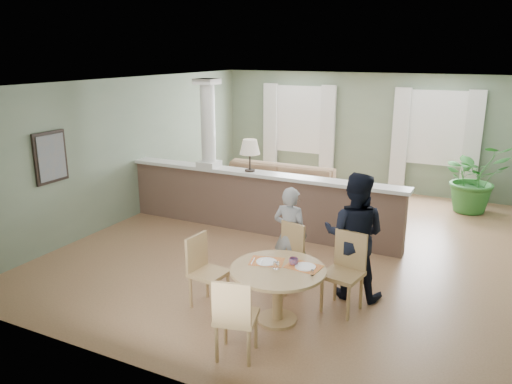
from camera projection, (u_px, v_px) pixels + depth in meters
The scene contains 12 objects.
ground at pixel (299, 243), 8.54m from camera, with size 8.00×8.00×0.00m, color tan.
room_shell at pixel (314, 133), 8.60m from camera, with size 7.02×8.02×2.71m.
pony_wall at pixel (253, 193), 8.94m from camera, with size 5.32×0.38×2.70m.
sofa at pixel (272, 189), 10.24m from camera, with size 3.03×1.19×0.89m, color #845F48.
houseplant at pixel (474, 178), 10.04m from camera, with size 1.28×1.11×1.43m, color #2E6D2B.
dining_table at pixel (278, 279), 5.94m from camera, with size 1.14×1.14×0.78m.
chair_far_boy at pixel (287, 253), 6.84m from camera, with size 0.51×0.51×0.91m.
chair_far_man at pixel (345, 268), 6.25m from camera, with size 0.52×0.52×1.00m.
chair_near at pixel (235, 315), 5.19m from camera, with size 0.52×0.52×0.94m.
chair_side at pixel (204, 268), 6.34m from camera, with size 0.46×0.46×0.93m.
child_person at pixel (290, 234), 6.99m from camera, with size 0.50×0.33×1.38m, color gray.
man_person at pixel (354, 236), 6.51m from camera, with size 0.83×0.64×1.70m, color black.
Camera 1 is at (2.88, -7.48, 3.17)m, focal length 35.00 mm.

